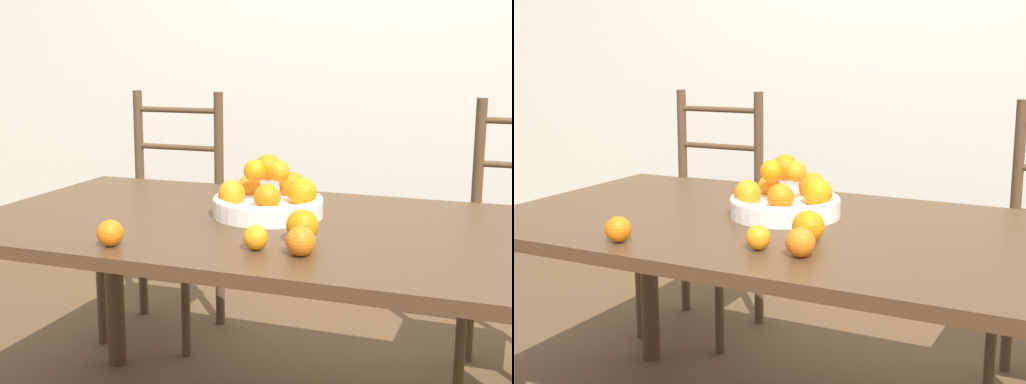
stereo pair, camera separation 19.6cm
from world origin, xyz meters
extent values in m
cube|color=silver|center=(0.00, 1.51, 1.30)|extent=(8.00, 0.06, 2.60)
cube|color=#4C331E|center=(0.00, 0.00, 0.70)|extent=(1.72, 0.95, 0.03)
cylinder|color=#4C331E|center=(-0.78, 0.39, 0.34)|extent=(0.07, 0.07, 0.69)
cylinder|color=white|center=(-0.04, 0.07, 0.74)|extent=(0.32, 0.32, 0.05)
torus|color=white|center=(-0.04, 0.07, 0.77)|extent=(0.32, 0.32, 0.02)
sphere|color=orange|center=(0.06, 0.06, 0.80)|extent=(0.08, 0.08, 0.08)
sphere|color=orange|center=(0.00, 0.17, 0.80)|extent=(0.08, 0.08, 0.08)
sphere|color=orange|center=(-0.13, 0.13, 0.79)|extent=(0.07, 0.07, 0.07)
sphere|color=orange|center=(-0.13, 0.00, 0.79)|extent=(0.08, 0.08, 0.08)
sphere|color=orange|center=(-0.01, -0.03, 0.80)|extent=(0.08, 0.08, 0.08)
sphere|color=orange|center=(-0.01, 0.07, 0.85)|extent=(0.06, 0.06, 0.06)
sphere|color=orange|center=(-0.04, 0.07, 0.86)|extent=(0.08, 0.08, 0.08)
sphere|color=orange|center=(-0.07, 0.04, 0.86)|extent=(0.06, 0.06, 0.06)
sphere|color=orange|center=(0.17, -0.29, 0.76)|extent=(0.07, 0.07, 0.07)
sphere|color=orange|center=(-0.29, -0.38, 0.75)|extent=(0.07, 0.07, 0.07)
sphere|color=orange|center=(0.05, -0.28, 0.75)|extent=(0.06, 0.06, 0.06)
sphere|color=orange|center=(0.14, -0.17, 0.76)|extent=(0.08, 0.08, 0.08)
cylinder|color=#513823|center=(-0.94, 0.54, 0.22)|extent=(0.04, 0.04, 0.45)
cylinder|color=#513823|center=(-0.56, 0.55, 0.22)|extent=(0.04, 0.04, 0.45)
cylinder|color=#513823|center=(-0.95, 0.90, 0.51)|extent=(0.04, 0.04, 1.02)
cylinder|color=#513823|center=(-0.57, 0.91, 0.51)|extent=(0.04, 0.04, 1.02)
cube|color=#513823|center=(-0.76, 0.73, 0.47)|extent=(0.43, 0.41, 0.04)
cylinder|color=#513823|center=(-0.76, 0.91, 0.62)|extent=(0.38, 0.04, 0.02)
cylinder|color=#513823|center=(-0.76, 0.91, 0.78)|extent=(0.38, 0.04, 0.02)
cylinder|color=#513823|center=(-0.76, 0.91, 0.94)|extent=(0.38, 0.04, 0.02)
cylinder|color=#513823|center=(0.48, 0.55, 0.22)|extent=(0.04, 0.04, 0.45)
cylinder|color=#513823|center=(0.48, 0.91, 0.51)|extent=(0.04, 0.04, 1.02)
camera|label=1|loc=(0.65, -1.82, 1.19)|focal=50.00mm
camera|label=2|loc=(0.83, -1.74, 1.19)|focal=50.00mm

